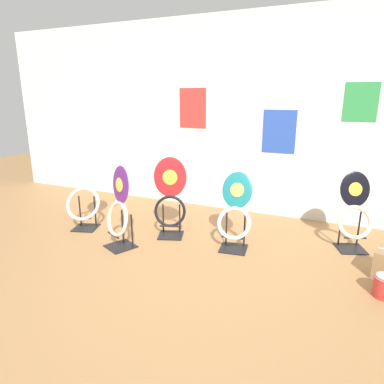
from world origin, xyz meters
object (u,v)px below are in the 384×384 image
toilet_seat_display_crimson_swirl (170,199)px  toilet_seat_display_purple_note (119,210)px  toilet_seat_display_teal_sax (235,215)px  toilet_seat_display_jazz_black (354,216)px  toilet_seat_display_white_plain (84,198)px

toilet_seat_display_crimson_swirl → toilet_seat_display_purple_note: toilet_seat_display_crimson_swirl is taller
toilet_seat_display_teal_sax → toilet_seat_display_jazz_black: bearing=22.9°
toilet_seat_display_teal_sax → toilet_seat_display_crimson_swirl: toilet_seat_display_crimson_swirl is taller
toilet_seat_display_teal_sax → toilet_seat_display_crimson_swirl: (-0.78, 0.03, 0.08)m
toilet_seat_display_teal_sax → toilet_seat_display_purple_note: size_ratio=0.91×
toilet_seat_display_teal_sax → toilet_seat_display_crimson_swirl: 0.78m
toilet_seat_display_purple_note → toilet_seat_display_crimson_swirl: bearing=54.7°
toilet_seat_display_white_plain → toilet_seat_display_jazz_black: toilet_seat_display_white_plain is taller
toilet_seat_display_crimson_swirl → toilet_seat_display_teal_sax: bearing=-1.9°
toilet_seat_display_jazz_black → toilet_seat_display_crimson_swirl: bearing=-166.6°
toilet_seat_display_teal_sax → toilet_seat_display_purple_note: 1.22m
toilet_seat_display_jazz_black → toilet_seat_display_purple_note: 2.46m
toilet_seat_display_crimson_swirl → toilet_seat_display_jazz_black: bearing=13.4°
toilet_seat_display_crimson_swirl → toilet_seat_display_purple_note: (-0.35, -0.49, -0.03)m
toilet_seat_display_white_plain → toilet_seat_display_teal_sax: bearing=5.5°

